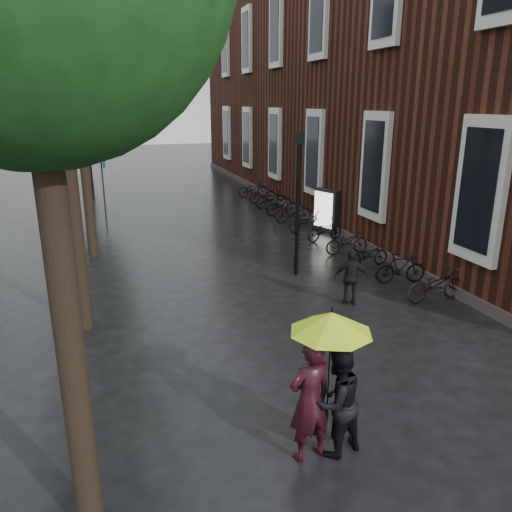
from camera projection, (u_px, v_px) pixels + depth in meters
name	position (u px, v px, depth m)	size (l,w,h in m)	color
ground	(410.00, 505.00, 6.57)	(120.00, 120.00, 0.00)	black
brick_building	(375.00, 83.00, 25.54)	(10.20, 33.20, 12.00)	#38160F
street_trees	(74.00, 66.00, 18.02)	(4.33, 34.03, 8.91)	black
person_burgundy	(310.00, 400.00, 7.20)	(0.70, 0.46, 1.93)	black
person_black	(337.00, 401.00, 7.34)	(0.84, 0.65, 1.73)	black
lime_umbrella	(331.00, 322.00, 6.98)	(1.20, 1.20, 1.76)	black
pedestrian_walking	(351.00, 277.00, 12.88)	(0.87, 0.36, 1.48)	black
parked_bicycles	(308.00, 219.00, 20.57)	(2.00, 16.71, 1.01)	black
ad_lightbox	(326.00, 211.00, 20.15)	(0.27, 1.16, 1.74)	black
lamp_post	(298.00, 191.00, 14.59)	(0.22, 0.22, 4.27)	black
cycle_sign	(104.00, 180.00, 21.04)	(0.15, 0.53, 2.93)	#262628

